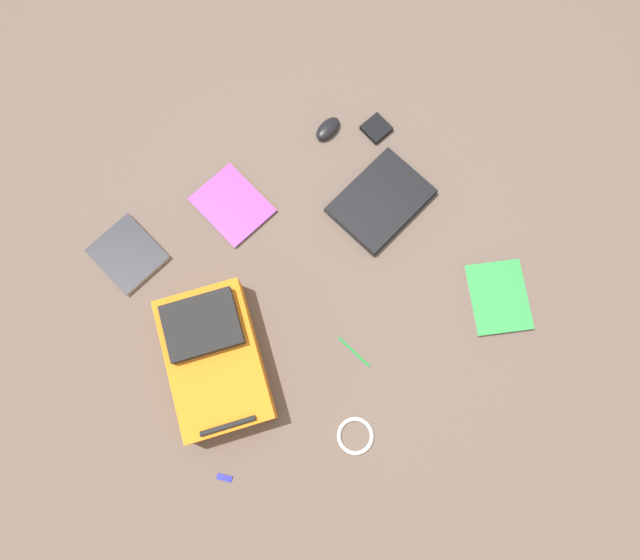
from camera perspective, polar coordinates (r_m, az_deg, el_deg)
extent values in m
plane|color=brown|center=(1.88, -0.85, -0.12)|extent=(3.98, 3.98, 0.00)
cube|color=orange|center=(1.81, -10.71, -8.11)|extent=(0.36, 0.50, 0.12)
cube|color=black|center=(1.75, -12.00, -4.63)|extent=(0.26, 0.22, 0.04)
cylinder|color=black|center=(1.72, -9.44, -14.56)|extent=(0.17, 0.05, 0.02)
cube|color=black|center=(1.97, 6.26, 8.03)|extent=(0.39, 0.33, 0.02)
cube|color=black|center=(1.96, 6.31, 8.20)|extent=(0.38, 0.32, 0.01)
cube|color=silver|center=(2.01, -19.10, 2.51)|extent=(0.24, 0.26, 0.02)
cube|color=black|center=(2.00, -19.20, 2.59)|extent=(0.25, 0.27, 0.00)
cube|color=silver|center=(1.98, -8.99, 7.58)|extent=(0.25, 0.29, 0.01)
cube|color=purple|center=(1.98, -9.02, 7.66)|extent=(0.26, 0.29, 0.00)
cube|color=silver|center=(1.96, 17.83, -1.70)|extent=(0.25, 0.28, 0.01)
cube|color=#2D8C3F|center=(1.95, 17.90, -1.65)|extent=(0.26, 0.29, 0.00)
ellipsoid|color=black|center=(2.07, 0.81, 15.27)|extent=(0.12, 0.10, 0.03)
torus|color=silver|center=(1.83, 3.64, -15.68)|extent=(0.12, 0.12, 0.01)
cylinder|color=#198C33|center=(1.84, 3.52, -7.37)|extent=(0.05, 0.13, 0.01)
cube|color=black|center=(2.09, 5.80, 15.22)|extent=(0.11, 0.11, 0.02)
cube|color=#191999|center=(1.86, -9.79, -19.38)|extent=(0.05, 0.04, 0.01)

